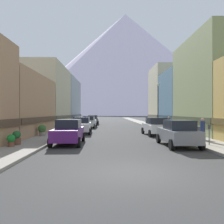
{
  "coord_description": "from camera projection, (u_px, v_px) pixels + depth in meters",
  "views": [
    {
      "loc": [
        -0.92,
        -8.49,
        2.29
      ],
      "look_at": [
        -0.21,
        33.09,
        2.37
      ],
      "focal_mm": 36.12,
      "sensor_mm": 36.0,
      "label": 1
    }
  ],
  "objects": [
    {
      "name": "ground_plane",
      "position": [
        133.0,
        173.0,
        8.5
      ],
      "size": [
        400.0,
        400.0,
        0.0
      ],
      "primitive_type": "plane",
      "color": "#373737"
    },
    {
      "name": "sidewalk_left",
      "position": [
        81.0,
        124.0,
        43.39
      ],
      "size": [
        2.5,
        100.0,
        0.15
      ],
      "primitive_type": "cube",
      "color": "gray",
      "rests_on": "ground"
    },
    {
      "name": "sidewalk_right",
      "position": [
        145.0,
        124.0,
        43.6
      ],
      "size": [
        2.5,
        100.0,
        0.15
      ],
      "primitive_type": "cube",
      "color": "gray",
      "rests_on": "ground"
    },
    {
      "name": "storefront_left_1",
      "position": [
        8.0,
        106.0,
        22.31
      ],
      "size": [
        6.97,
        11.17,
        6.03
      ],
      "color": "tan",
      "rests_on": "ground"
    },
    {
      "name": "storefront_left_2",
      "position": [
        43.0,
        98.0,
        33.88
      ],
      "size": [
        6.89,
        11.35,
        9.25
      ],
      "color": "beige",
      "rests_on": "ground"
    },
    {
      "name": "storefront_left_3",
      "position": [
        57.0,
        102.0,
        46.96
      ],
      "size": [
        8.65,
        13.91,
        9.23
      ],
      "color": "#99A5B2",
      "rests_on": "ground"
    },
    {
      "name": "storefront_right_2",
      "position": [
        189.0,
        101.0,
        33.67
      ],
      "size": [
        7.72,
        8.48,
        8.4
      ],
      "color": "slate",
      "rests_on": "ground"
    },
    {
      "name": "storefront_right_3",
      "position": [
        176.0,
        97.0,
        42.8
      ],
      "size": [
        9.18,
        8.91,
        10.85
      ],
      "color": "beige",
      "rests_on": "ground"
    },
    {
      "name": "car_left_0",
      "position": [
        69.0,
        132.0,
        16.34
      ],
      "size": [
        2.13,
        4.43,
        1.78
      ],
      "color": "#591E72",
      "rests_on": "ground"
    },
    {
      "name": "car_left_1",
      "position": [
        82.0,
        125.0,
        24.38
      ],
      "size": [
        2.19,
        4.46,
        1.78
      ],
      "color": "silver",
      "rests_on": "ground"
    },
    {
      "name": "car_left_2",
      "position": [
        89.0,
        122.0,
        33.73
      ],
      "size": [
        2.23,
        4.48,
        1.78
      ],
      "color": "silver",
      "rests_on": "ground"
    },
    {
      "name": "car_left_3",
      "position": [
        93.0,
        120.0,
        42.13
      ],
      "size": [
        2.09,
        4.42,
        1.78
      ],
      "color": "black",
      "rests_on": "ground"
    },
    {
      "name": "car_right_0",
      "position": [
        178.0,
        133.0,
        15.2
      ],
      "size": [
        2.12,
        4.43,
        1.78
      ],
      "color": "slate",
      "rests_on": "ground"
    },
    {
      "name": "car_right_1",
      "position": [
        155.0,
        126.0,
        22.49
      ],
      "size": [
        2.25,
        4.48,
        1.78
      ],
      "color": "silver",
      "rests_on": "ground"
    },
    {
      "name": "parking_meter_near",
      "position": [
        209.0,
        132.0,
        14.85
      ],
      "size": [
        0.14,
        0.1,
        1.33
      ],
      "color": "#595960",
      "rests_on": "sidewalk_right"
    },
    {
      "name": "trash_bin_right",
      "position": [
        199.0,
        133.0,
        18.04
      ],
      "size": [
        0.59,
        0.59,
        0.98
      ],
      "color": "#4C5156",
      "rests_on": "sidewalk_right"
    },
    {
      "name": "potted_plant_0",
      "position": [
        17.0,
        138.0,
        14.91
      ],
      "size": [
        0.54,
        0.54,
        0.93
      ],
      "color": "brown",
      "rests_on": "sidewalk_left"
    },
    {
      "name": "potted_plant_1",
      "position": [
        11.0,
        140.0,
        14.07
      ],
      "size": [
        0.5,
        0.5,
        0.76
      ],
      "color": "brown",
      "rests_on": "sidewalk_left"
    },
    {
      "name": "potted_plant_2",
      "position": [
        42.0,
        130.0,
        20.65
      ],
      "size": [
        0.74,
        0.74,
        1.03
      ],
      "color": "gray",
      "rests_on": "sidewalk_left"
    },
    {
      "name": "pedestrian_0",
      "position": [
        203.0,
        130.0,
        17.06
      ],
      "size": [
        0.36,
        0.36,
        1.72
      ],
      "color": "navy",
      "rests_on": "sidewalk_right"
    },
    {
      "name": "pedestrian_1",
      "position": [
        169.0,
        124.0,
        26.63
      ],
      "size": [
        0.36,
        0.36,
        1.67
      ],
      "color": "#333338",
      "rests_on": "sidewalk_right"
    },
    {
      "name": "streetlamp_right",
      "position": [
        158.0,
        99.0,
        28.3
      ],
      "size": [
        0.36,
        0.36,
        5.86
      ],
      "color": "black",
      "rests_on": "sidewalk_right"
    },
    {
      "name": "mountain_backdrop",
      "position": [
        125.0,
        64.0,
        268.9
      ],
      "size": [
        251.24,
        251.24,
        120.11
      ],
      "primitive_type": "cone",
      "color": "silver",
      "rests_on": "ground"
    }
  ]
}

